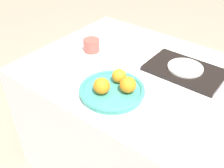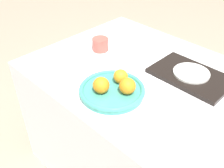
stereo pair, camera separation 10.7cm
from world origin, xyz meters
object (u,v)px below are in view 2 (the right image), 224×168
(fruit_platter, at_px, (112,90))
(orange_1, at_px, (127,86))
(orange_2, at_px, (121,76))
(serving_tray, at_px, (191,76))
(napkin, at_px, (126,38))
(side_plate, at_px, (191,73))
(orange_0, at_px, (101,85))
(cup_1, at_px, (100,45))

(fruit_platter, xyz_separation_m, orange_1, (0.06, 0.03, 0.04))
(orange_2, height_order, serving_tray, orange_2)
(serving_tray, xyz_separation_m, napkin, (-0.47, 0.08, -0.01))
(side_plate, height_order, napkin, side_plate)
(orange_1, bearing_deg, fruit_platter, -154.91)
(orange_1, xyz_separation_m, serving_tray, (0.11, 0.31, -0.05))
(serving_tray, bearing_deg, orange_0, -116.46)
(orange_2, bearing_deg, orange_1, -26.13)
(fruit_platter, relative_size, orange_0, 4.05)
(side_plate, distance_m, napkin, 0.48)
(orange_1, bearing_deg, orange_0, -138.00)
(orange_0, xyz_separation_m, napkin, (-0.28, 0.46, -0.05))
(fruit_platter, relative_size, orange_1, 4.06)
(fruit_platter, relative_size, side_plate, 1.69)
(serving_tray, bearing_deg, side_plate, 90.00)
(side_plate, bearing_deg, cup_1, -165.91)
(cup_1, bearing_deg, orange_0, -41.88)
(napkin, bearing_deg, orange_0, -58.32)
(serving_tray, height_order, side_plate, side_plate)
(cup_1, bearing_deg, fruit_platter, -35.06)
(orange_1, bearing_deg, side_plate, 70.34)
(orange_2, bearing_deg, orange_0, -94.95)
(orange_1, relative_size, serving_tray, 0.20)
(fruit_platter, distance_m, orange_1, 0.08)
(orange_1, distance_m, orange_2, 0.08)
(orange_0, distance_m, orange_2, 0.11)
(fruit_platter, relative_size, cup_1, 3.23)
(side_plate, bearing_deg, serving_tray, -90.00)
(fruit_platter, distance_m, orange_2, 0.07)
(napkin, bearing_deg, fruit_platter, -53.94)
(napkin, bearing_deg, orange_2, -50.38)
(orange_0, height_order, serving_tray, orange_0)
(orange_1, distance_m, napkin, 0.53)
(fruit_platter, distance_m, cup_1, 0.38)
(orange_0, bearing_deg, orange_2, 85.05)
(orange_0, relative_size, napkin, 0.49)
(orange_2, relative_size, side_plate, 0.38)
(orange_2, height_order, cup_1, orange_2)
(orange_0, xyz_separation_m, orange_2, (0.01, 0.11, -0.00))
(napkin, bearing_deg, orange_1, -46.92)
(cup_1, bearing_deg, napkin, 87.51)
(cup_1, xyz_separation_m, napkin, (0.01, 0.20, -0.03))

